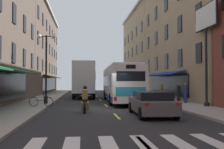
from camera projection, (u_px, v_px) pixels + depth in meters
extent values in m
cube|color=#28282B|center=(110.00, 110.00, 17.63)|extent=(34.80, 80.00, 0.10)
cube|color=#DBCC4C|center=(146.00, 145.00, 7.70)|extent=(0.14, 2.40, 0.01)
cube|color=#DBCC4C|center=(117.00, 116.00, 14.15)|extent=(0.14, 2.40, 0.01)
cube|color=#DBCC4C|center=(106.00, 105.00, 20.61)|extent=(0.14, 2.40, 0.01)
cube|color=#DBCC4C|center=(100.00, 100.00, 27.06)|extent=(0.14, 2.40, 0.01)
cube|color=#DBCC4C|center=(97.00, 96.00, 33.52)|extent=(0.14, 2.40, 0.01)
cube|color=#DBCC4C|center=(94.00, 94.00, 39.97)|extent=(0.14, 2.40, 0.01)
cube|color=#DBCC4C|center=(93.00, 92.00, 46.42)|extent=(0.14, 2.40, 0.01)
cube|color=#DBCC4C|center=(91.00, 91.00, 52.88)|extent=(0.14, 2.40, 0.01)
cube|color=silver|center=(32.00, 148.00, 7.32)|extent=(0.50, 2.80, 0.01)
cube|color=silver|center=(71.00, 147.00, 7.45)|extent=(0.50, 2.80, 0.01)
cube|color=silver|center=(109.00, 146.00, 7.57)|extent=(0.50, 2.80, 0.01)
cube|color=silver|center=(146.00, 145.00, 7.70)|extent=(0.50, 2.80, 0.01)
cube|color=silver|center=(181.00, 144.00, 7.82)|extent=(0.50, 2.80, 0.01)
cube|color=silver|center=(215.00, 143.00, 7.95)|extent=(0.50, 2.80, 0.01)
cube|color=#A39E93|center=(21.00, 109.00, 16.95)|extent=(3.00, 80.00, 0.14)
cube|color=#A39E93|center=(192.00, 107.00, 18.31)|extent=(3.00, 80.00, 0.14)
cube|color=#1E6638|center=(10.00, 69.00, 16.94)|extent=(1.38, 14.93, 0.44)
cube|color=black|center=(14.00, 53.00, 20.68)|extent=(0.10, 1.00, 1.60)
cube|color=black|center=(24.00, 57.00, 24.47)|extent=(0.10, 1.00, 1.60)
cube|color=black|center=(32.00, 61.00, 28.25)|extent=(0.10, 1.00, 1.60)
cube|color=black|center=(14.00, 14.00, 20.78)|extent=(0.10, 1.00, 1.60)
cube|color=black|center=(25.00, 24.00, 24.56)|extent=(0.10, 1.00, 1.60)
cube|color=black|center=(32.00, 32.00, 28.34)|extent=(0.10, 1.00, 1.60)
cube|color=brown|center=(25.00, 50.00, 43.00)|extent=(8.00, 26.57, 14.29)
cube|color=#B2AD9E|center=(50.00, 11.00, 43.66)|extent=(0.44, 26.07, 0.40)
cube|color=black|center=(50.00, 84.00, 43.31)|extent=(0.10, 16.00, 2.10)
cube|color=brown|center=(54.00, 77.00, 43.42)|extent=(1.38, 14.93, 0.44)
cube|color=black|center=(38.00, 63.00, 32.03)|extent=(0.10, 1.00, 1.60)
cube|color=black|center=(43.00, 65.00, 35.82)|extent=(0.10, 1.00, 1.60)
cube|color=black|center=(47.00, 67.00, 39.60)|extent=(0.10, 1.00, 1.60)
cube|color=black|center=(50.00, 68.00, 43.38)|extent=(0.10, 1.00, 1.60)
cube|color=black|center=(52.00, 69.00, 47.16)|extent=(0.10, 1.00, 1.60)
cube|color=black|center=(54.00, 70.00, 50.95)|extent=(0.10, 1.00, 1.60)
cube|color=black|center=(56.00, 71.00, 54.73)|extent=(0.10, 1.00, 1.60)
cube|color=black|center=(38.00, 38.00, 32.12)|extent=(0.10, 1.00, 1.60)
cube|color=black|center=(43.00, 42.00, 35.91)|extent=(0.10, 1.00, 1.60)
cube|color=black|center=(47.00, 46.00, 39.69)|extent=(0.10, 1.00, 1.60)
cube|color=black|center=(50.00, 49.00, 43.47)|extent=(0.10, 1.00, 1.60)
cube|color=black|center=(52.00, 52.00, 47.25)|extent=(0.10, 1.00, 1.60)
cube|color=black|center=(55.00, 54.00, 51.04)|extent=(0.10, 1.00, 1.60)
cube|color=black|center=(56.00, 56.00, 54.82)|extent=(0.10, 1.00, 1.60)
cube|color=black|center=(38.00, 12.00, 32.21)|extent=(0.10, 1.00, 1.60)
cube|color=black|center=(43.00, 20.00, 36.00)|extent=(0.10, 1.00, 1.60)
cube|color=black|center=(47.00, 25.00, 39.78)|extent=(0.10, 1.00, 1.60)
cube|color=black|center=(50.00, 30.00, 43.56)|extent=(0.10, 1.00, 1.60)
cube|color=black|center=(52.00, 34.00, 47.35)|extent=(0.10, 1.00, 1.60)
cube|color=black|center=(55.00, 38.00, 51.13)|extent=(0.10, 1.00, 1.60)
cube|color=black|center=(57.00, 41.00, 54.91)|extent=(0.10, 1.00, 1.60)
cube|color=#9E8466|center=(201.00, 29.00, 29.09)|extent=(8.00, 19.90, 15.62)
cube|color=black|center=(166.00, 85.00, 28.45)|extent=(0.10, 12.00, 2.10)
cube|color=navy|center=(160.00, 74.00, 28.40)|extent=(1.38, 11.20, 0.44)
cube|color=black|center=(199.00, 53.00, 20.58)|extent=(0.10, 1.00, 1.60)
cube|color=black|center=(180.00, 58.00, 24.55)|extent=(0.10, 1.00, 1.60)
cube|color=black|center=(166.00, 61.00, 28.52)|extent=(0.10, 1.00, 1.60)
cube|color=black|center=(156.00, 63.00, 32.49)|extent=(0.10, 1.00, 1.60)
cube|color=black|center=(148.00, 65.00, 36.47)|extent=(0.10, 1.00, 1.60)
cube|color=black|center=(198.00, 13.00, 20.67)|extent=(0.10, 1.00, 1.60)
cube|color=black|center=(180.00, 24.00, 24.64)|extent=(0.10, 1.00, 1.60)
cube|color=black|center=(166.00, 32.00, 28.61)|extent=(0.10, 1.00, 1.60)
cube|color=black|center=(156.00, 38.00, 32.58)|extent=(0.10, 1.00, 1.60)
cube|color=black|center=(148.00, 43.00, 36.56)|extent=(0.10, 1.00, 1.60)
cube|color=black|center=(166.00, 4.00, 28.70)|extent=(0.10, 1.00, 1.60)
cube|color=black|center=(156.00, 13.00, 32.67)|extent=(0.10, 1.00, 1.60)
cube|color=black|center=(148.00, 21.00, 36.65)|extent=(0.10, 1.00, 1.60)
cube|color=#9E8466|center=(153.00, 52.00, 48.94)|extent=(8.00, 19.90, 15.23)
cube|color=#B2AD9E|center=(131.00, 13.00, 48.68)|extent=(0.44, 19.40, 0.40)
cube|color=black|center=(132.00, 84.00, 48.31)|extent=(0.10, 12.00, 2.10)
cube|color=maroon|center=(128.00, 77.00, 48.26)|extent=(1.38, 11.20, 0.44)
cube|color=black|center=(142.00, 67.00, 40.44)|extent=(0.10, 1.00, 1.60)
cube|color=black|center=(136.00, 68.00, 44.41)|extent=(0.10, 1.00, 1.60)
cube|color=black|center=(132.00, 70.00, 48.38)|extent=(0.10, 1.00, 1.60)
cube|color=black|center=(128.00, 70.00, 52.35)|extent=(0.10, 1.00, 1.60)
cube|color=black|center=(125.00, 71.00, 56.32)|extent=(0.10, 1.00, 1.60)
cube|color=black|center=(141.00, 47.00, 40.53)|extent=(0.10, 1.00, 1.60)
cube|color=black|center=(136.00, 50.00, 44.50)|extent=(0.10, 1.00, 1.60)
cube|color=black|center=(132.00, 53.00, 48.47)|extent=(0.10, 1.00, 1.60)
cube|color=black|center=(128.00, 55.00, 52.44)|extent=(0.10, 1.00, 1.60)
cube|color=black|center=(125.00, 57.00, 56.42)|extent=(0.10, 1.00, 1.60)
cube|color=black|center=(141.00, 27.00, 40.62)|extent=(0.10, 1.00, 1.60)
cube|color=black|center=(136.00, 32.00, 44.59)|extent=(0.10, 1.00, 1.60)
cube|color=black|center=(132.00, 36.00, 48.56)|extent=(0.10, 1.00, 1.60)
cube|color=black|center=(128.00, 39.00, 52.53)|extent=(0.10, 1.00, 1.60)
cube|color=black|center=(125.00, 42.00, 56.51)|extent=(0.10, 1.00, 1.60)
cylinder|color=black|center=(206.00, 67.00, 18.69)|extent=(0.18, 0.18, 5.66)
cylinder|color=black|center=(207.00, 104.00, 18.61)|extent=(0.40, 0.40, 0.24)
cube|color=black|center=(206.00, 17.00, 18.79)|extent=(0.10, 3.20, 1.80)
cube|color=silver|center=(205.00, 17.00, 18.78)|extent=(0.04, 3.04, 1.64)
cube|color=silver|center=(207.00, 17.00, 18.80)|extent=(0.04, 3.04, 1.64)
cube|color=white|center=(121.00, 83.00, 24.15)|extent=(2.89, 12.19, 2.83)
cube|color=silver|center=(121.00, 67.00, 24.19)|extent=(2.66, 10.99, 0.16)
cube|color=black|center=(120.00, 81.00, 24.45)|extent=(2.87, 9.79, 0.96)
cube|color=#193899|center=(121.00, 96.00, 24.12)|extent=(2.91, 11.79, 0.36)
cube|color=black|center=(114.00, 81.00, 30.15)|extent=(2.25, 0.18, 1.10)
cube|color=black|center=(131.00, 76.00, 18.17)|extent=(2.05, 0.18, 0.70)
cube|color=teal|center=(131.00, 92.00, 18.13)|extent=(2.15, 0.16, 0.64)
cube|color=black|center=(131.00, 67.00, 18.18)|extent=(0.70, 0.12, 0.28)
cube|color=red|center=(115.00, 99.00, 18.01)|extent=(0.20, 0.09, 0.28)
cube|color=red|center=(146.00, 99.00, 18.20)|extent=(0.20, 0.09, 0.28)
cylinder|color=black|center=(105.00, 95.00, 28.06)|extent=(0.33, 1.01, 1.00)
cylinder|color=black|center=(127.00, 94.00, 28.26)|extent=(0.33, 1.01, 1.00)
cylinder|color=black|center=(111.00, 99.00, 20.47)|extent=(0.33, 1.01, 1.00)
cylinder|color=black|center=(140.00, 99.00, 20.67)|extent=(0.33, 1.01, 1.00)
cube|color=#B21E19|center=(85.00, 84.00, 32.63)|extent=(2.36, 2.52, 2.40)
cube|color=black|center=(85.00, 78.00, 33.85)|extent=(2.00, 0.15, 0.80)
cube|color=silver|center=(84.00, 77.00, 28.83)|extent=(2.53, 5.28, 3.38)
cube|color=#196633|center=(95.00, 76.00, 28.94)|extent=(0.14, 3.13, 0.90)
cube|color=black|center=(84.00, 93.00, 30.01)|extent=(2.08, 7.33, 0.24)
cylinder|color=black|center=(76.00, 93.00, 32.30)|extent=(0.30, 0.91, 0.90)
cylinder|color=black|center=(93.00, 93.00, 32.50)|extent=(0.30, 0.91, 0.90)
cylinder|color=black|center=(74.00, 95.00, 27.89)|extent=(0.30, 0.91, 0.90)
cylinder|color=black|center=(94.00, 95.00, 28.09)|extent=(0.30, 0.91, 0.90)
cube|color=#515154|center=(151.00, 105.00, 14.39)|extent=(2.00, 4.63, 0.68)
cube|color=black|center=(152.00, 96.00, 14.22)|extent=(1.78, 2.52, 0.46)
cube|color=red|center=(147.00, 105.00, 12.07)|extent=(0.20, 0.07, 0.14)
cube|color=red|center=(178.00, 104.00, 12.20)|extent=(0.20, 0.07, 0.14)
cylinder|color=black|center=(131.00, 107.00, 15.88)|extent=(0.24, 0.65, 0.64)
cylinder|color=black|center=(159.00, 107.00, 16.04)|extent=(0.24, 0.65, 0.64)
cylinder|color=black|center=(141.00, 114.00, 12.72)|extent=(0.24, 0.65, 0.64)
cylinder|color=black|center=(176.00, 113.00, 12.88)|extent=(0.24, 0.65, 0.64)
cube|color=silver|center=(85.00, 91.00, 38.39)|extent=(2.03, 4.78, 0.65)
cube|color=black|center=(85.00, 87.00, 38.22)|extent=(1.80, 2.60, 0.52)
cube|color=red|center=(79.00, 90.00, 36.00)|extent=(0.20, 0.07, 0.14)
cube|color=red|center=(90.00, 90.00, 36.13)|extent=(0.20, 0.07, 0.14)
cylinder|color=black|center=(79.00, 92.00, 39.96)|extent=(0.24, 0.65, 0.64)
cylinder|color=black|center=(91.00, 92.00, 40.12)|extent=(0.24, 0.65, 0.64)
cylinder|color=black|center=(78.00, 93.00, 36.65)|extent=(0.24, 0.65, 0.64)
cylinder|color=black|center=(91.00, 93.00, 36.81)|extent=(0.24, 0.65, 0.64)
cylinder|color=black|center=(85.00, 106.00, 16.67)|extent=(0.13, 0.62, 0.62)
cylinder|color=black|center=(85.00, 109.00, 15.22)|extent=(0.15, 0.63, 0.62)
cylinder|color=#B2B2B7|center=(85.00, 102.00, 16.56)|extent=(0.09, 0.33, 0.68)
ellipsoid|color=black|center=(85.00, 99.00, 16.14)|extent=(0.35, 0.58, 0.28)
cube|color=black|center=(85.00, 101.00, 15.74)|extent=(0.29, 0.57, 0.12)
cube|color=#B2B2B7|center=(85.00, 106.00, 15.95)|extent=(0.26, 0.41, 0.30)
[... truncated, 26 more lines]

